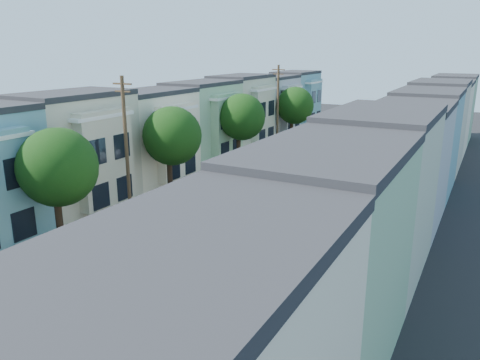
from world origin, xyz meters
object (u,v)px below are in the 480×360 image
object	(u,v)px
parked_left_c	(124,222)
lead_sedan	(259,214)
parked_left_b	(49,256)
parked_left_d	(214,180)
parked_right_c	(347,175)
tree_b	(57,167)
parked_right_b	(232,268)
utility_pole_far	(278,109)
tree_e	(294,106)
tree_far_r	(395,127)
tree_c	(171,136)
utility_pole_near	(126,148)
fedex_truck	(190,232)
parked_right_a	(193,299)
parked_right_d	(375,152)
tree_d	(241,117)

from	to	relation	value
parked_left_c	lead_sedan	bearing A→B (deg)	43.13
parked_left_b	parked_left_c	size ratio (longest dim) A/B	1.07
parked_left_d	parked_right_c	world-z (taller)	parked_left_d
parked_left_b	parked_left_d	bearing A→B (deg)	92.80
tree_b	parked_right_b	distance (m)	12.08
utility_pole_far	tree_e	bearing A→B (deg)	90.02
tree_far_r	utility_pole_far	xyz separation A→B (m)	(-13.19, -1.42, 1.41)
parked_left_b	lead_sedan	bearing A→B (deg)	61.10
tree_b	tree_c	bearing A→B (deg)	90.00
utility_pole_near	parked_left_b	world-z (taller)	utility_pole_near
tree_e	fedex_truck	bearing A→B (deg)	-77.17
tree_e	fedex_truck	world-z (taller)	tree_e
fedex_truck	parked_left_b	distance (m)	8.02
utility_pole_near	parked_right_a	world-z (taller)	utility_pole_near
tree_b	parked_left_d	xyz separation A→B (m)	(1.40, 15.38, -4.39)
tree_b	parked_left_b	xyz separation A→B (m)	(1.40, -2.36, -4.41)
tree_e	lead_sedan	bearing A→B (deg)	-72.54
tree_e	tree_b	bearing A→B (deg)	-90.00
parked_left_d	parked_right_d	size ratio (longest dim) A/B	1.06
lead_sedan	parked_right_c	world-z (taller)	lead_sedan
fedex_truck	parked_right_c	distance (m)	21.18
parked_left_b	parked_right_c	distance (m)	27.11
tree_d	fedex_truck	world-z (taller)	tree_d
tree_b	tree_e	xyz separation A→B (m)	(0.00, 37.24, -0.14)
fedex_truck	parked_right_b	distance (m)	3.48
utility_pole_near	fedex_truck	distance (m)	9.56
fedex_truck	lead_sedan	bearing A→B (deg)	88.85
parked_right_d	parked_right_a	bearing A→B (deg)	-95.64
parked_left_c	parked_right_b	xyz separation A→B (m)	(9.80, -2.64, 0.09)
parked_left_c	parked_right_d	distance (m)	31.48
parked_left_b	parked_right_b	xyz separation A→B (m)	(9.80, 3.53, 0.03)
parked_right_d	utility_pole_far	bearing A→B (deg)	-177.07
fedex_truck	parked_right_c	xyz separation A→B (m)	(3.18, 20.91, -1.24)
lead_sedan	parked_right_b	xyz separation A→B (m)	(2.48, -8.33, 0.02)
tree_c	tree_far_r	world-z (taller)	tree_c
parked_left_b	tree_d	bearing A→B (deg)	95.96
tree_b	utility_pole_far	bearing A→B (deg)	90.00
parked_right_a	parked_right_d	distance (m)	36.20
tree_c	parked_right_a	distance (m)	18.28
parked_left_b	parked_right_d	world-z (taller)	parked_right_d
tree_d	utility_pole_near	xyz separation A→B (m)	(0.00, -16.97, -0.10)
tree_d	parked_left_c	size ratio (longest dim) A/B	1.93
tree_e	parked_right_c	world-z (taller)	tree_e
tree_d	parked_right_d	distance (m)	16.15
tree_e	parked_right_b	distance (m)	38.01
fedex_truck	parked_right_a	bearing A→B (deg)	-50.50
utility_pole_far	lead_sedan	bearing A→B (deg)	-68.84
lead_sedan	parked_left_d	world-z (taller)	parked_left_d
parked_left_c	parked_left_b	bearing A→B (deg)	-84.74
lead_sedan	parked_right_a	world-z (taller)	parked_right_a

